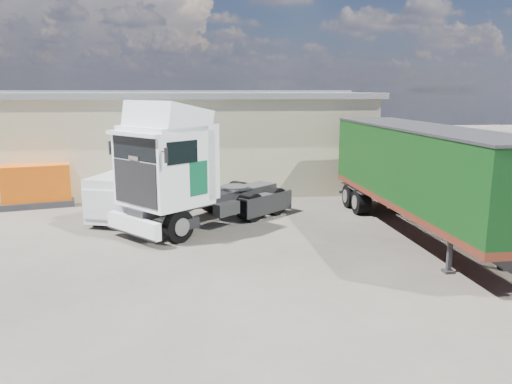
{
  "coord_description": "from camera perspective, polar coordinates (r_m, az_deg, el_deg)",
  "views": [
    {
      "loc": [
        -0.55,
        -14.74,
        5.43
      ],
      "look_at": [
        1.69,
        3.0,
        1.77
      ],
      "focal_mm": 35.0,
      "sensor_mm": 36.0,
      "label": 1
    }
  ],
  "objects": [
    {
      "name": "panel_van",
      "position": [
        22.15,
        -14.01,
        -0.24
      ],
      "size": [
        3.55,
        5.29,
        2.0
      ],
      "rotation": [
        0.0,
        0.0,
        -0.35
      ],
      "color": "black",
      "rests_on": "ground"
    },
    {
      "name": "orange_skip",
      "position": [
        26.05,
        -23.7,
        0.5
      ],
      "size": [
        3.59,
        2.69,
        2.01
      ],
      "rotation": [
        0.0,
        0.0,
        0.23
      ],
      "color": "#2D2D30",
      "rests_on": "ground"
    },
    {
      "name": "tractor_unit",
      "position": [
        19.75,
        -8.19,
        1.83
      ],
      "size": [
        7.46,
        7.03,
        5.07
      ],
      "rotation": [
        0.0,
        0.0,
        -0.85
      ],
      "color": "black",
      "rests_on": "ground"
    },
    {
      "name": "ground",
      "position": [
        15.72,
        -4.81,
        -8.7
      ],
      "size": [
        120.0,
        120.0,
        0.0
      ],
      "primitive_type": "plane",
      "color": "black",
      "rests_on": "ground"
    },
    {
      "name": "brick_boundary_wall",
      "position": [
        24.35,
        22.59,
        0.77
      ],
      "size": [
        0.35,
        26.0,
        2.5
      ],
      "primitive_type": "cube",
      "color": "brown",
      "rests_on": "ground"
    },
    {
      "name": "box_trailer",
      "position": [
        19.68,
        18.33,
        2.45
      ],
      "size": [
        2.83,
        12.45,
        4.13
      ],
      "rotation": [
        0.0,
        0.0,
        0.02
      ],
      "color": "#2D2D30",
      "rests_on": "ground"
    },
    {
      "name": "warehouse",
      "position": [
        31.34,
        -17.29,
        5.97
      ],
      "size": [
        30.6,
        12.6,
        5.42
      ],
      "color": "#B8B18D",
      "rests_on": "ground"
    }
  ]
}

